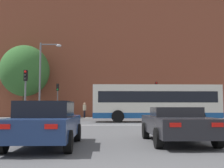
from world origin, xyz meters
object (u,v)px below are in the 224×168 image
at_px(car_saloon_left, 46,123).
at_px(bus_crossing_lead, 156,102).
at_px(traffic_light_near_left, 25,87).
at_px(pedestrian_waiting, 138,108).
at_px(pedestrian_walking_west, 72,109).
at_px(pedestrian_walking_east, 85,109).
at_px(traffic_light_far_right, 156,93).
at_px(traffic_light_far_left, 58,95).
at_px(street_lamp_junction, 44,73).
at_px(car_roadster_right, 177,124).

distance_m(car_saloon_left, bus_crossing_lead, 15.67).
xyz_separation_m(traffic_light_near_left, pedestrian_waiting, (9.46, 11.53, -1.56)).
relative_size(pedestrian_waiting, pedestrian_walking_west, 1.07).
height_order(car_saloon_left, pedestrian_walking_east, pedestrian_walking_east).
xyz_separation_m(traffic_light_far_right, traffic_light_far_left, (-11.08, -0.17, -0.16)).
relative_size(traffic_light_far_left, pedestrian_waiting, 2.10).
height_order(traffic_light_far_right, pedestrian_walking_west, traffic_light_far_right).
bearing_deg(car_saloon_left, pedestrian_waiting, 75.79).
bearing_deg(street_lamp_junction, car_saloon_left, -77.60).
xyz_separation_m(traffic_light_far_left, traffic_light_near_left, (-0.48, -11.10, 0.05)).
distance_m(car_saloon_left, pedestrian_waiting, 23.24).
bearing_deg(pedestrian_waiting, pedestrian_walking_west, -69.07).
distance_m(car_roadster_right, bus_crossing_lead, 13.68).
relative_size(car_saloon_left, bus_crossing_lead, 0.42).
bearing_deg(pedestrian_walking_east, traffic_light_far_left, -37.00).
distance_m(bus_crossing_lead, pedestrian_waiting, 8.20).
bearing_deg(car_roadster_right, traffic_light_far_right, 81.26).
bearing_deg(traffic_light_near_left, car_roadster_right, -51.11).
bearing_deg(car_saloon_left, bus_crossing_lead, 66.55).
relative_size(car_saloon_left, pedestrian_walking_west, 2.60).
relative_size(car_roadster_right, pedestrian_walking_west, 2.57).
bearing_deg(traffic_light_far_left, car_roadster_right, -70.04).
height_order(bus_crossing_lead, traffic_light_near_left, traffic_light_near_left).
height_order(pedestrian_walking_east, pedestrian_walking_west, pedestrian_walking_east).
bearing_deg(traffic_light_far_left, traffic_light_near_left, -92.47).
height_order(car_roadster_right, pedestrian_walking_west, pedestrian_walking_west).
xyz_separation_m(car_roadster_right, traffic_light_near_left, (-8.20, 10.17, 1.98)).
relative_size(traffic_light_near_left, pedestrian_walking_east, 2.24).
distance_m(car_roadster_right, pedestrian_walking_east, 23.22).
distance_m(bus_crossing_lead, traffic_light_far_left, 12.29).
distance_m(car_saloon_left, traffic_light_near_left, 11.76).
height_order(car_roadster_right, bus_crossing_lead, bus_crossing_lead).
height_order(car_roadster_right, street_lamp_junction, street_lamp_junction).
xyz_separation_m(car_saloon_left, pedestrian_walking_west, (-1.85, 23.72, 0.25)).
bearing_deg(pedestrian_waiting, traffic_light_near_left, -9.45).
bearing_deg(pedestrian_walking_east, pedestrian_waiting, 107.20).
distance_m(car_roadster_right, street_lamp_junction, 18.13).
distance_m(bus_crossing_lead, traffic_light_near_left, 10.58).
bearing_deg(pedestrian_waiting, traffic_light_far_left, -57.35).
bearing_deg(traffic_light_near_left, street_lamp_junction, 89.15).
xyz_separation_m(car_roadster_right, bus_crossing_lead, (1.77, 13.53, 0.98)).
height_order(traffic_light_far_right, pedestrian_waiting, traffic_light_far_right).
distance_m(bus_crossing_lead, street_lamp_junction, 10.51).
height_order(pedestrian_waiting, pedestrian_walking_west, pedestrian_waiting).
bearing_deg(pedestrian_walking_west, traffic_light_far_left, 139.48).
bearing_deg(traffic_light_far_right, car_roadster_right, -98.90).
relative_size(car_roadster_right, traffic_light_far_left, 1.14).
relative_size(pedestrian_walking_east, pedestrian_walking_west, 1.03).
distance_m(car_roadster_right, pedestrian_waiting, 21.74).
xyz_separation_m(traffic_light_far_left, pedestrian_waiting, (8.98, 0.43, -1.51)).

